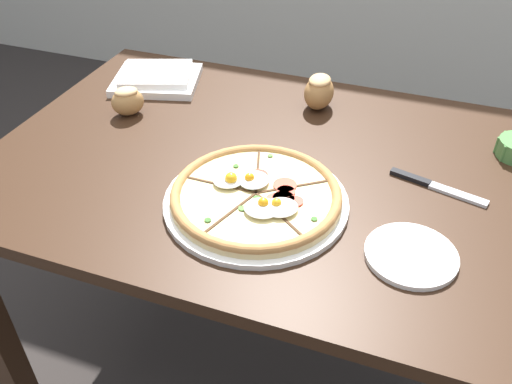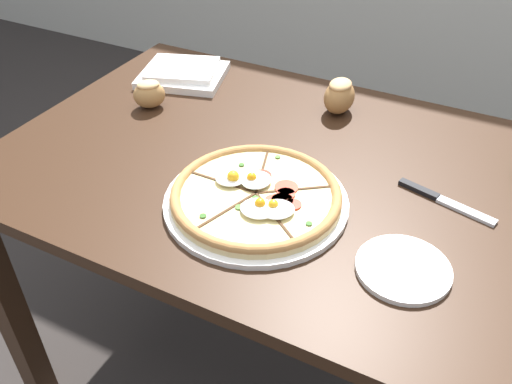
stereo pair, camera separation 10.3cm
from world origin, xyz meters
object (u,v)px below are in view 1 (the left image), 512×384
pizza (256,197)px  bread_piece_near (319,91)px  bread_piece_mid (127,101)px  side_saucer (411,255)px  napkin_folded (157,78)px  dining_table (272,201)px  knife_main (436,187)px

pizza → bread_piece_near: 0.42m
bread_piece_near → bread_piece_mid: size_ratio=1.00×
bread_piece_mid → pizza: bearing=-28.6°
side_saucer → napkin_folded: bearing=148.8°
dining_table → side_saucer: (0.32, -0.20, 0.12)m
dining_table → bread_piece_mid: size_ratio=12.63×
pizza → side_saucer: size_ratio=2.23×
dining_table → napkin_folded: napkin_folded is taller
napkin_folded → knife_main: (0.75, -0.22, -0.01)m
napkin_folded → bread_piece_mid: bearing=-84.9°
bread_piece_mid → knife_main: 0.74m
knife_main → side_saucer: same height
dining_table → pizza: size_ratio=3.44×
napkin_folded → side_saucer: size_ratio=1.63×
pizza → bread_piece_mid: bearing=151.4°
pizza → napkin_folded: size_ratio=1.37×
bread_piece_near → knife_main: size_ratio=0.49×
napkin_folded → dining_table: bearing=-30.7°
dining_table → bread_piece_mid: bearing=169.5°
dining_table → napkin_folded: bearing=149.3°
bread_piece_near → pizza: bearing=-91.9°
side_saucer → bread_piece_near: bearing=121.9°
napkin_folded → knife_main: napkin_folded is taller
dining_table → pizza: (0.02, -0.15, 0.13)m
dining_table → bread_piece_mid: (-0.40, 0.07, 0.15)m
dining_table → napkin_folded: 0.50m
pizza → side_saucer: 0.31m
bread_piece_near → side_saucer: bearing=-58.1°
pizza → bread_piece_mid: size_ratio=3.67×
pizza → bread_piece_near: (0.01, 0.42, 0.03)m
pizza → napkin_folded: bearing=137.2°
side_saucer → dining_table: bearing=148.1°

